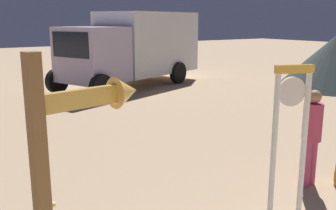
# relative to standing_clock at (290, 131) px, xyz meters

# --- Properties ---
(standing_clock) EXTENTS (0.49, 0.25, 2.14)m
(standing_clock) POSITION_rel_standing_clock_xyz_m (0.00, 0.00, 0.00)
(standing_clock) COLOR white
(standing_clock) RESTS_ON ground_plane
(arrow_sign) EXTENTS (0.94, 0.33, 2.46)m
(arrow_sign) POSITION_rel_standing_clock_xyz_m (-2.88, -0.35, 0.30)
(arrow_sign) COLOR olive
(arrow_sign) RESTS_ON ground_plane
(person_near_clock) EXTENTS (0.31, 0.31, 1.59)m
(person_near_clock) POSITION_rel_standing_clock_xyz_m (1.37, 0.64, -0.42)
(person_near_clock) COLOR #BB4067
(person_near_clock) RESTS_ON ground_plane
(box_truck_near) EXTENTS (7.01, 4.53, 2.99)m
(box_truck_near) POSITION_rel_standing_clock_xyz_m (3.89, 10.99, 0.31)
(box_truck_near) COLOR silver
(box_truck_near) RESTS_ON ground_plane
(dome_tent) EXTENTS (4.40, 4.40, 2.10)m
(dome_tent) POSITION_rel_standing_clock_xyz_m (10.29, 6.10, -0.25)
(dome_tent) COLOR #384646
(dome_tent) RESTS_ON ground_plane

